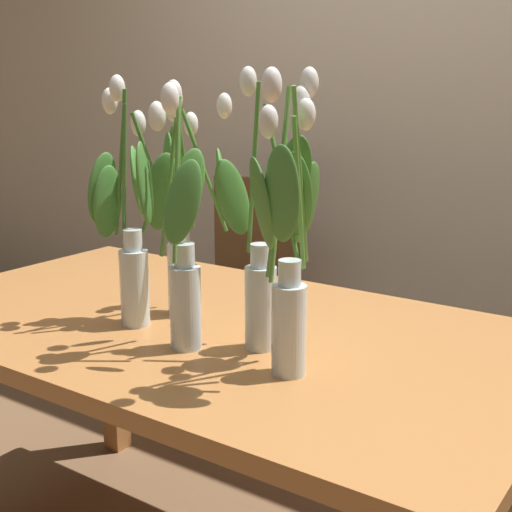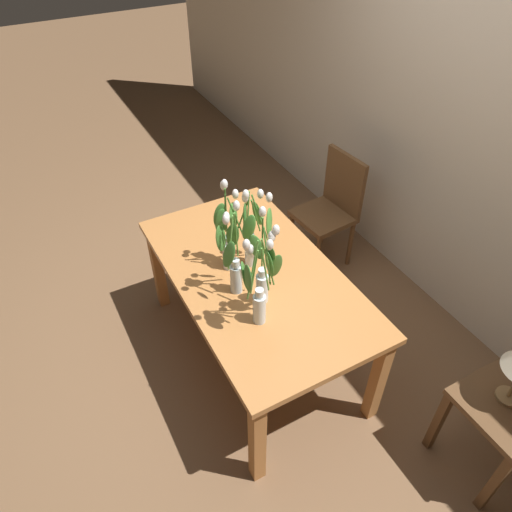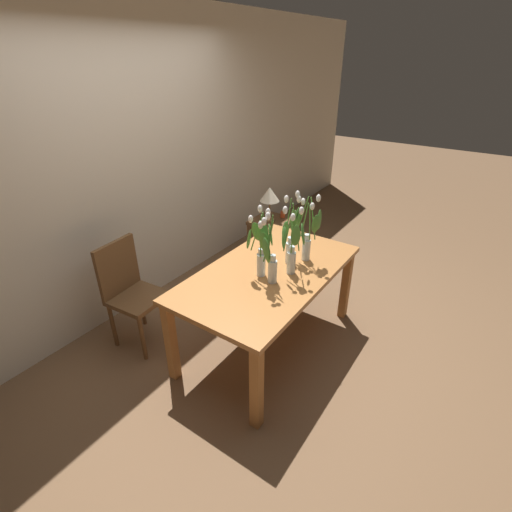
% 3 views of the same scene
% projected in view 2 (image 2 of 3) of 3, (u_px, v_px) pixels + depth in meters
% --- Properties ---
extents(ground_plane, '(18.00, 18.00, 0.00)m').
position_uv_depth(ground_plane, '(255.00, 351.00, 3.27)').
color(ground_plane, brown).
extents(room_wall_rear, '(9.00, 0.10, 2.70)m').
position_uv_depth(room_wall_rear, '(468.00, 122.00, 2.91)').
color(room_wall_rear, beige).
rests_on(room_wall_rear, ground).
extents(dining_table, '(1.60, 0.90, 0.74)m').
position_uv_depth(dining_table, '(255.00, 284.00, 2.84)').
color(dining_table, '#B7753D').
rests_on(dining_table, ground).
extents(tulip_vase_0, '(0.17, 0.22, 0.59)m').
position_uv_depth(tulip_vase_0, '(259.00, 287.00, 2.35)').
color(tulip_vase_0, silver).
rests_on(tulip_vase_0, dining_table).
extents(tulip_vase_1, '(0.22, 0.17, 0.56)m').
position_uv_depth(tulip_vase_1, '(233.00, 261.00, 2.54)').
color(tulip_vase_1, silver).
rests_on(tulip_vase_1, dining_table).
extents(tulip_vase_2, '(0.24, 0.11, 0.59)m').
position_uv_depth(tulip_vase_2, '(263.00, 276.00, 2.50)').
color(tulip_vase_2, silver).
rests_on(tulip_vase_2, dining_table).
extents(tulip_vase_3, '(0.19, 0.18, 0.58)m').
position_uv_depth(tulip_vase_3, '(229.00, 237.00, 2.70)').
color(tulip_vase_3, silver).
rests_on(tulip_vase_3, dining_table).
extents(tulip_vase_4, '(0.22, 0.24, 0.55)m').
position_uv_depth(tulip_vase_4, '(251.00, 234.00, 2.70)').
color(tulip_vase_4, silver).
rests_on(tulip_vase_4, dining_table).
extents(dining_chair, '(0.43, 0.43, 0.93)m').
position_uv_depth(dining_chair, '(332.00, 205.00, 3.67)').
color(dining_chair, brown).
rests_on(dining_chair, ground).
extents(side_table, '(0.44, 0.44, 0.55)m').
position_uv_depth(side_table, '(502.00, 417.00, 2.42)').
color(side_table, brown).
rests_on(side_table, ground).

